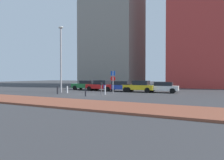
# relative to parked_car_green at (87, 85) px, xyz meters

# --- Properties ---
(ground_plane) EXTENTS (120.00, 120.00, 0.00)m
(ground_plane) POSITION_rel_parked_car_green_xyz_m (4.62, -6.24, -0.74)
(ground_plane) COLOR #38383A
(sidewalk_brick) EXTENTS (40.00, 3.92, 0.14)m
(sidewalk_brick) POSITION_rel_parked_car_green_xyz_m (4.62, -13.14, -0.67)
(sidewalk_brick) COLOR brown
(sidewalk_brick) RESTS_ON ground
(parked_car_green) EXTENTS (4.56, 2.28, 1.43)m
(parked_car_green) POSITION_rel_parked_car_green_xyz_m (0.00, 0.00, 0.00)
(parked_car_green) COLOR #237238
(parked_car_green) RESTS_ON ground
(parked_car_red) EXTENTS (4.34, 2.25, 1.49)m
(parked_car_red) POSITION_rel_parked_car_green_xyz_m (2.80, -0.56, 0.02)
(parked_car_red) COLOR red
(parked_car_red) RESTS_ON ground
(parked_car_blue) EXTENTS (4.26, 2.12, 1.40)m
(parked_car_blue) POSITION_rel_parked_car_green_xyz_m (5.72, -0.59, -0.00)
(parked_car_blue) COLOR #1E389E
(parked_car_blue) RESTS_ON ground
(parked_car_yellow) EXTENTS (4.20, 2.01, 1.49)m
(parked_car_yellow) POSITION_rel_parked_car_green_xyz_m (8.32, -0.50, 0.02)
(parked_car_yellow) COLOR gold
(parked_car_yellow) RESTS_ON ground
(parked_car_white) EXTENTS (3.99, 1.99, 1.35)m
(parked_car_white) POSITION_rel_parked_car_green_xyz_m (11.27, -0.19, -0.02)
(parked_car_white) COLOR white
(parked_car_white) RESTS_ON ground
(parking_sign_post) EXTENTS (0.59, 0.15, 2.71)m
(parking_sign_post) POSITION_rel_parked_car_green_xyz_m (6.09, -3.77, 0.96)
(parking_sign_post) COLOR gray
(parking_sign_post) RESTS_ON ground
(parking_meter) EXTENTS (0.18, 0.14, 1.43)m
(parking_meter) POSITION_rel_parked_car_green_xyz_m (6.34, -7.19, 0.18)
(parking_meter) COLOR #4C4C51
(parking_meter) RESTS_ON ground
(street_lamp) EXTENTS (0.70, 0.36, 8.32)m
(street_lamp) POSITION_rel_parked_car_green_xyz_m (-0.29, -5.53, 4.06)
(street_lamp) COLOR gray
(street_lamp) RESTS_ON ground
(traffic_bollard_near) EXTENTS (0.14, 0.14, 1.02)m
(traffic_bollard_near) POSITION_rel_parked_car_green_xyz_m (5.93, -5.53, -0.23)
(traffic_bollard_near) COLOR #B7B7BC
(traffic_bollard_near) RESTS_ON ground
(traffic_bollard_mid) EXTENTS (0.16, 0.16, 0.89)m
(traffic_bollard_mid) POSITION_rel_parked_car_green_xyz_m (0.65, -7.27, -0.30)
(traffic_bollard_mid) COLOR black
(traffic_bollard_mid) RESTS_ON ground
(traffic_bollard_far) EXTENTS (0.17, 0.17, 0.87)m
(traffic_bollard_far) POSITION_rel_parked_car_green_xyz_m (0.93, -5.86, -0.31)
(traffic_bollard_far) COLOR #B7B7BC
(traffic_bollard_far) RESTS_ON ground
(traffic_bollard_edge) EXTENTS (0.13, 0.13, 0.86)m
(traffic_bollard_edge) POSITION_rel_parked_car_green_xyz_m (4.94, -7.98, -0.31)
(traffic_bollard_edge) COLOR black
(traffic_bollard_edge) RESTS_ON ground
(building_colorful_midrise) EXTENTS (16.47, 16.53, 27.66)m
(building_colorful_midrise) POSITION_rel_parked_car_green_xyz_m (18.18, 18.30, 13.09)
(building_colorful_midrise) COLOR #BF3833
(building_colorful_midrise) RESTS_ON ground
(building_under_construction) EXTENTS (11.89, 11.95, 21.80)m
(building_under_construction) POSITION_rel_parked_car_green_xyz_m (-2.76, 15.70, 10.16)
(building_under_construction) COLOR gray
(building_under_construction) RESTS_ON ground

